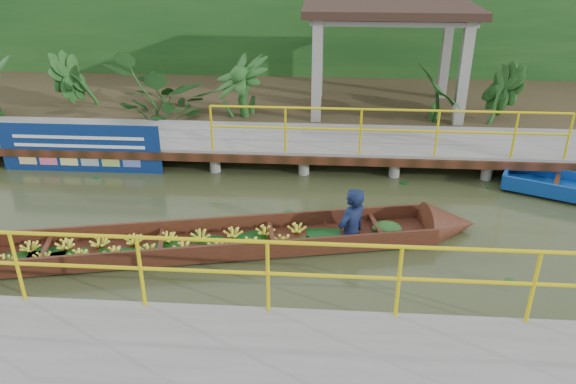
{
  "coord_description": "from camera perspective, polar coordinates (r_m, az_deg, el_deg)",
  "views": [
    {
      "loc": [
        1.45,
        -8.79,
        5.11
      ],
      "look_at": [
        0.8,
        0.5,
        0.6
      ],
      "focal_mm": 35.0,
      "sensor_mm": 36.0,
      "label": 1
    }
  ],
  "objects": [
    {
      "name": "pavilion",
      "position": [
        15.34,
        10.2,
        16.86
      ],
      "size": [
        4.4,
        3.0,
        3.0
      ],
      "color": "slate",
      "rests_on": "ground"
    },
    {
      "name": "far_dock",
      "position": [
        13.14,
        -2.51,
        5.18
      ],
      "size": [
        16.0,
        2.06,
        1.66
      ],
      "color": "slate",
      "rests_on": "ground"
    },
    {
      "name": "land_strip",
      "position": [
        17.07,
        -1.05,
        9.21
      ],
      "size": [
        30.0,
        8.0,
        0.45
      ],
      "primitive_type": "cube",
      "color": "#362B1B",
      "rests_on": "ground"
    },
    {
      "name": "foliage_backdrop",
      "position": [
        19.1,
        -0.42,
        16.47
      ],
      "size": [
        30.0,
        0.8,
        4.0
      ],
      "primitive_type": "cube",
      "color": "#154316",
      "rests_on": "ground"
    },
    {
      "name": "blue_banner",
      "position": [
        13.31,
        -20.38,
        4.16
      ],
      "size": [
        3.65,
        0.04,
        1.14
      ],
      "color": "navy",
      "rests_on": "ground"
    },
    {
      "name": "ground",
      "position": [
        10.27,
        -4.67,
        -4.09
      ],
      "size": [
        80.0,
        80.0,
        0.0
      ],
      "primitive_type": "plane",
      "color": "#2E361B",
      "rests_on": "ground"
    },
    {
      "name": "tropical_plants",
      "position": [
        14.79,
        -5.8,
        10.98
      ],
      "size": [
        14.44,
        1.44,
        1.8
      ],
      "color": "#154316",
      "rests_on": "ground"
    },
    {
      "name": "vendor_boat",
      "position": [
        9.7,
        -5.05,
        -4.21
      ],
      "size": [
        9.34,
        2.83,
        2.2
      ],
      "rotation": [
        0.0,
        0.0,
        0.21
      ],
      "color": "#33130E",
      "rests_on": "ground"
    }
  ]
}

